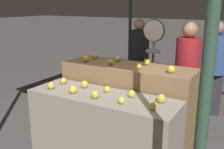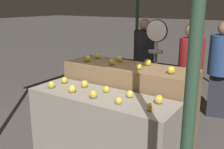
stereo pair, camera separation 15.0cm
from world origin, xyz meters
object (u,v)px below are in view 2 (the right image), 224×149
at_px(person_vendor_at_scale, 190,72).
at_px(produce_scale, 156,51).
at_px(person_customer_left, 221,64).
at_px(person_customer_right, 144,56).

bearing_deg(person_vendor_at_scale, produce_scale, 23.57).
height_order(person_customer_left, person_customer_right, person_customer_right).
bearing_deg(person_vendor_at_scale, person_customer_right, -30.89).
xyz_separation_m(produce_scale, person_vendor_at_scale, (0.45, 0.14, -0.27)).
bearing_deg(person_customer_right, person_vendor_at_scale, 166.36).
relative_size(person_customer_left, person_customer_right, 0.99).
bearing_deg(produce_scale, person_customer_left, 57.45).
relative_size(person_vendor_at_scale, person_customer_right, 1.02).
distance_m(person_vendor_at_scale, person_customer_right, 1.38).
distance_m(person_vendor_at_scale, person_customer_left, 0.93).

